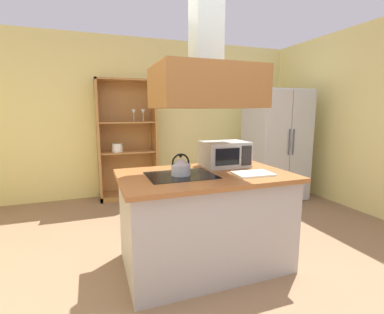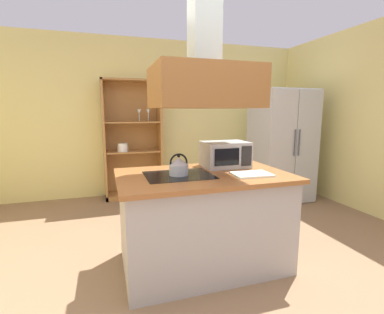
% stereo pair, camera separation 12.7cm
% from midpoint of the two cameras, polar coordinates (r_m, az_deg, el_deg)
% --- Properties ---
extents(ground_plane, '(7.80, 7.80, 0.00)m').
position_cam_midpoint_polar(ground_plane, '(2.60, 1.48, -25.10)').
color(ground_plane, '#8C6A4D').
extents(wall_back, '(6.00, 0.12, 2.70)m').
position_cam_midpoint_polar(wall_back, '(5.08, -9.63, 7.88)').
color(wall_back, '#E8DA85').
rests_on(wall_back, ground).
extents(kitchen_island, '(1.57, 0.98, 0.90)m').
position_cam_midpoint_polar(kitchen_island, '(2.73, 3.63, -12.59)').
color(kitchen_island, '#B0ACAC').
rests_on(kitchen_island, ground).
extents(range_hood, '(0.90, 0.70, 1.20)m').
position_cam_midpoint_polar(range_hood, '(2.55, 3.96, 16.37)').
color(range_hood, '#955D2D').
extents(refrigerator, '(0.90, 0.77, 1.81)m').
position_cam_midpoint_polar(refrigerator, '(4.87, 18.50, 2.24)').
color(refrigerator, '#AFB3BD').
rests_on(refrigerator, ground).
extents(dish_cabinet, '(0.96, 0.40, 1.98)m').
position_cam_midpoint_polar(dish_cabinet, '(4.87, -11.34, 2.27)').
color(dish_cabinet, '#AB743B').
rests_on(dish_cabinet, ground).
extents(kettle, '(0.18, 0.18, 0.20)m').
position_cam_midpoint_polar(kettle, '(2.50, -1.28, -1.89)').
color(kettle, '#AEB8C8').
rests_on(kettle, kitchen_island).
extents(cutting_board, '(0.35, 0.26, 0.02)m').
position_cam_midpoint_polar(cutting_board, '(2.59, 13.49, -3.46)').
color(cutting_board, white).
rests_on(cutting_board, kitchen_island).
extents(microwave, '(0.46, 0.35, 0.26)m').
position_cam_midpoint_polar(microwave, '(2.91, 8.01, 0.56)').
color(microwave, '#B7BABF').
rests_on(microwave, kitchen_island).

